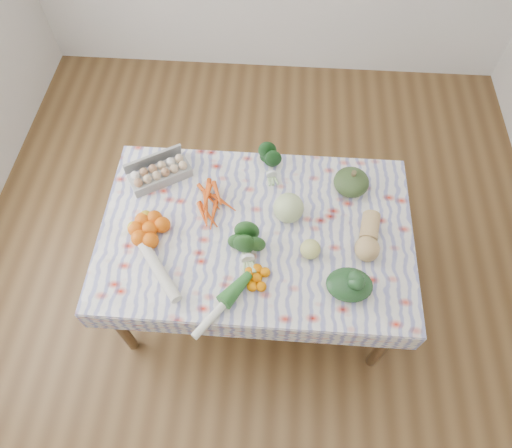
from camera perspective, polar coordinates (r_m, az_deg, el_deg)
name	(u,v)px	position (r m, az deg, el deg)	size (l,w,h in m)	color
ground	(256,288)	(3.10, 0.00, -7.99)	(4.50, 4.50, 0.00)	brown
dining_table	(256,238)	(2.49, 0.00, -1.71)	(1.60, 1.00, 0.75)	brown
tablecloth	(256,230)	(2.42, 0.00, -0.79)	(1.66, 1.06, 0.01)	silver
egg_carton	(160,174)	(2.63, -11.89, 6.10)	(0.34, 0.14, 0.09)	#999995
carrot_bunch	(214,205)	(2.49, -5.27, 2.41)	(0.25, 0.22, 0.04)	#DE4E10
kale_bunch	(270,164)	(2.59, 1.74, 7.47)	(0.16, 0.14, 0.14)	#113512
kabocha_squash	(351,182)	(2.57, 11.83, 5.15)	(0.19, 0.19, 0.13)	#344B22
cabbage	(289,208)	(2.40, 4.09, 2.01)	(0.16, 0.16, 0.16)	#B4C884
butternut_squash	(369,236)	(2.40, 13.95, -1.45)	(0.13, 0.27, 0.13)	tan
orange_cluster	(149,229)	(2.43, -13.18, -0.63)	(0.27, 0.27, 0.09)	#DD5809
broccoli	(246,247)	(2.30, -1.24, -2.87)	(0.17, 0.17, 0.13)	#214E1C
mandarin_cluster	(257,278)	(2.26, 0.12, -6.72)	(0.17, 0.17, 0.05)	orange
grapefruit	(310,249)	(2.32, 6.81, -3.14)	(0.10, 0.10, 0.10)	#C4C768
spinach_bag	(349,285)	(2.26, 11.59, -7.44)	(0.23, 0.18, 0.10)	#173518
daikon	(158,269)	(2.33, -12.11, -5.56)	(0.06, 0.06, 0.41)	beige
leek	(222,306)	(2.21, -4.29, -10.21)	(0.04, 0.04, 0.39)	white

